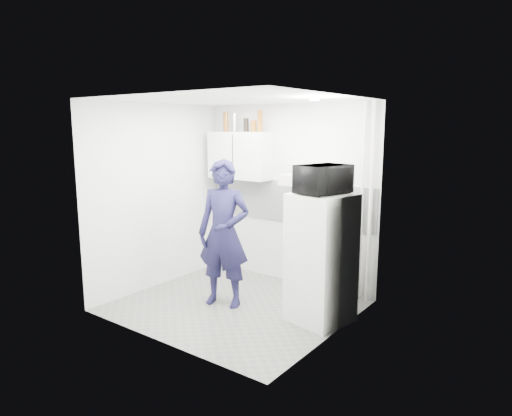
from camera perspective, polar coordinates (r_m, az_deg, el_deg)
The scene contains 22 objects.
floor at distance 6.02m, azimuth -2.69°, elevation -12.08°, with size 2.80×2.80×0.00m, color #5A5A5A.
ceiling at distance 5.59m, azimuth -2.92°, elevation 13.45°, with size 2.80×2.80×0.00m, color white.
wall_back at distance 6.66m, azimuth 4.03°, elevation 1.69°, with size 2.80×2.80×0.00m, color silver.
wall_left at distance 6.63m, azimuth -12.21°, elevation 1.44°, with size 2.60×2.60×0.00m, color silver.
wall_right at distance 4.91m, azimuth 9.94°, elevation -1.48°, with size 2.60×2.60×0.00m, color silver.
person at distance 5.81m, azimuth -4.05°, elevation -3.19°, with size 0.69×0.45×1.88m, color #171535.
stove at distance 6.33m, azimuth 7.78°, elevation -7.55°, with size 0.45×0.45×0.72m, color silver.
fridge at distance 5.39m, azimuth 8.14°, elevation -6.27°, with size 0.63×0.63×1.52m, color white.
stove_top at distance 6.23m, azimuth 7.87°, elevation -4.25°, with size 0.43×0.43×0.03m, color black.
saucepan at distance 6.21m, azimuth 8.22°, elevation -3.69°, with size 0.18×0.18×0.10m, color silver.
microwave at distance 5.21m, azimuth 8.39°, elevation 3.56°, with size 0.40×0.60×0.33m, color black.
bottle_b at distance 7.06m, azimuth -3.80°, elevation 10.70°, with size 0.08×0.08×0.30m, color brown.
bottle_c at distance 6.95m, azimuth -2.72°, elevation 10.62°, with size 0.07×0.07×0.27m, color silver.
canister_a at distance 6.81m, azimuth -1.25°, elevation 10.33°, with size 0.08×0.08×0.20m, color black.
canister_b at distance 6.73m, azimuth -0.29°, elevation 10.19°, with size 0.09×0.09×0.16m, color brown.
bottle_e at distance 6.66m, azimuth 0.50°, elevation 10.82°, with size 0.08×0.08×0.31m, color brown.
upper_cabinet at distance 6.90m, azimuth -1.99°, elevation 6.59°, with size 1.00×0.35×0.70m, color white.
range_hood at distance 6.18m, azimuth 6.33°, elevation 3.52°, with size 0.60×0.50×0.14m, color silver.
backsplash at distance 6.67m, azimuth 3.95°, elevation 0.82°, with size 2.74×0.03×0.60m, color white.
pipe_a at distance 6.00m, azimuth 14.13°, elevation 0.46°, with size 0.05×0.05×2.60m, color silver.
pipe_b at distance 6.04m, azimuth 13.08°, elevation 0.58°, with size 0.04×0.04×2.60m, color silver.
ceiling_spot_fixture at distance 5.18m, azimuth 7.35°, elevation 13.31°, with size 0.10×0.10×0.02m, color white.
Camera 1 is at (3.54, -4.31, 2.27)m, focal length 32.00 mm.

